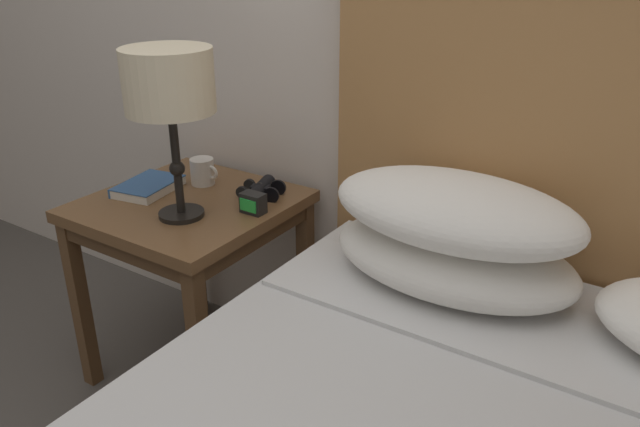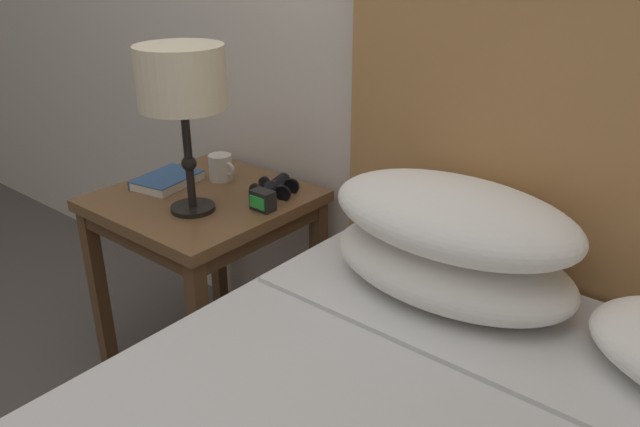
{
  "view_description": "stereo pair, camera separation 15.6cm",
  "coord_description": "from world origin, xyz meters",
  "px_view_note": "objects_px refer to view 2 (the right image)",
  "views": [
    {
      "loc": [
        0.79,
        -0.58,
        1.36
      ],
      "look_at": [
        0.01,
        0.61,
        0.72
      ],
      "focal_mm": 35.0,
      "sensor_mm": 36.0,
      "label": 1
    },
    {
      "loc": [
        0.91,
        -0.48,
        1.36
      ],
      "look_at": [
        0.01,
        0.61,
        0.72
      ],
      "focal_mm": 35.0,
      "sensor_mm": 36.0,
      "label": 2
    }
  ],
  "objects_px": {
    "coffee_mug": "(221,167)",
    "alarm_clock": "(263,200)",
    "nightstand": "(205,219)",
    "binoculars_pair": "(274,188)",
    "table_lamp": "(182,82)",
    "book_on_nightstand": "(167,180)"
  },
  "relations": [
    {
      "from": "coffee_mug",
      "to": "alarm_clock",
      "type": "distance_m",
      "value": 0.29
    },
    {
      "from": "nightstand",
      "to": "binoculars_pair",
      "type": "xyz_separation_m",
      "value": [
        0.17,
        0.15,
        0.11
      ]
    },
    {
      "from": "table_lamp",
      "to": "binoculars_pair",
      "type": "xyz_separation_m",
      "value": [
        0.1,
        0.24,
        -0.35
      ]
    },
    {
      "from": "nightstand",
      "to": "alarm_clock",
      "type": "bearing_deg",
      "value": 9.21
    },
    {
      "from": "book_on_nightstand",
      "to": "nightstand",
      "type": "bearing_deg",
      "value": 4.33
    },
    {
      "from": "nightstand",
      "to": "table_lamp",
      "type": "height_order",
      "value": "table_lamp"
    },
    {
      "from": "table_lamp",
      "to": "book_on_nightstand",
      "type": "bearing_deg",
      "value": 160.02
    },
    {
      "from": "table_lamp",
      "to": "alarm_clock",
      "type": "distance_m",
      "value": 0.4
    },
    {
      "from": "table_lamp",
      "to": "book_on_nightstand",
      "type": "relative_size",
      "value": 2.1
    },
    {
      "from": "nightstand",
      "to": "table_lamp",
      "type": "bearing_deg",
      "value": -54.68
    },
    {
      "from": "nightstand",
      "to": "table_lamp",
      "type": "distance_m",
      "value": 0.47
    },
    {
      "from": "table_lamp",
      "to": "alarm_clock",
      "type": "relative_size",
      "value": 6.77
    },
    {
      "from": "binoculars_pair",
      "to": "alarm_clock",
      "type": "relative_size",
      "value": 2.35
    },
    {
      "from": "table_lamp",
      "to": "alarm_clock",
      "type": "bearing_deg",
      "value": 39.81
    },
    {
      "from": "coffee_mug",
      "to": "alarm_clock",
      "type": "bearing_deg",
      "value": -18.13
    },
    {
      "from": "binoculars_pair",
      "to": "alarm_clock",
      "type": "distance_m",
      "value": 0.12
    },
    {
      "from": "nightstand",
      "to": "book_on_nightstand",
      "type": "xyz_separation_m",
      "value": [
        -0.16,
        -0.01,
        0.1
      ]
    },
    {
      "from": "book_on_nightstand",
      "to": "binoculars_pair",
      "type": "height_order",
      "value": "binoculars_pair"
    },
    {
      "from": "table_lamp",
      "to": "coffee_mug",
      "type": "xyz_separation_m",
      "value": [
        -0.12,
        0.22,
        -0.33
      ]
    },
    {
      "from": "nightstand",
      "to": "binoculars_pair",
      "type": "bearing_deg",
      "value": 41.04
    },
    {
      "from": "table_lamp",
      "to": "book_on_nightstand",
      "type": "height_order",
      "value": "table_lamp"
    },
    {
      "from": "table_lamp",
      "to": "binoculars_pair",
      "type": "distance_m",
      "value": 0.44
    }
  ]
}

